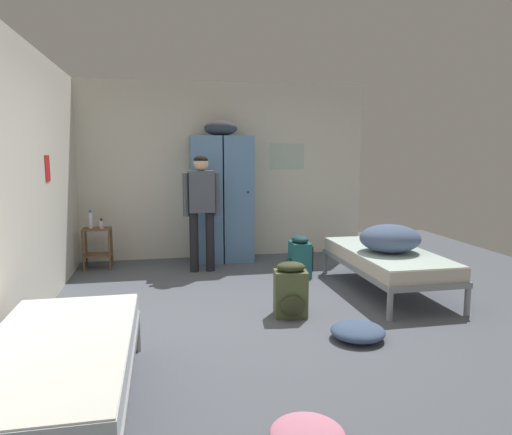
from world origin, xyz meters
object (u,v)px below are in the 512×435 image
bed_left_front (57,360)px  clothes_pile_denim (358,331)px  locker_bank (221,196)px  shelf_unit (98,244)px  person_traveler (202,202)px  bedding_heap (390,238)px  clothes_pile_pink (307,435)px  water_bottle (91,220)px  backpack_teal (299,257)px  lotion_bottle (101,224)px  bed_right (387,259)px  backpack_olive (291,291)px

bed_left_front → clothes_pile_denim: bed_left_front is taller
clothes_pile_denim → locker_bank: bearing=103.8°
shelf_unit → person_traveler: (1.42, -0.45, 0.60)m
bedding_heap → clothes_pile_pink: bearing=-125.1°
water_bottle → backpack_teal: size_ratio=0.46×
water_bottle → lotion_bottle: size_ratio=1.80×
lotion_bottle → clothes_pile_pink: lotion_bottle is taller
shelf_unit → bed_right: 3.89m
person_traveler → clothes_pile_denim: 2.99m
water_bottle → clothes_pile_pink: 4.80m
bed_right → bedding_heap: size_ratio=2.74×
water_bottle → locker_bank: bearing=3.9°
clothes_pile_denim → shelf_unit: bearing=129.8°
locker_bank → person_traveler: (-0.34, -0.59, -0.02)m
locker_bank → bedding_heap: (1.67, -2.03, -0.32)m
shelf_unit → clothes_pile_pink: (1.67, -4.40, -0.30)m
shelf_unit → lotion_bottle: lotion_bottle is taller
shelf_unit → backpack_olive: size_ratio=1.04×
shelf_unit → clothes_pile_denim: 4.00m
bedding_heap → person_traveler: person_traveler is taller
lotion_bottle → locker_bank: bearing=6.3°
locker_bank → shelf_unit: bearing=-175.2°
bed_left_front → clothes_pile_pink: 1.56m
bedding_heap → water_bottle: (-3.52, 1.91, 0.04)m
shelf_unit → person_traveler: bearing=-17.4°
bed_left_front → lotion_bottle: size_ratio=13.69×
locker_bank → backpack_olive: size_ratio=3.76×
shelf_unit → clothes_pile_pink: bearing=-69.2°
person_traveler → backpack_teal: bearing=-24.2°
bed_right → clothes_pile_pink: bed_right is taller
bed_left_front → bedding_heap: bedding_heap is taller
bed_left_front → backpack_olive: bearing=38.1°
shelf_unit → locker_bank: bearing=4.8°
water_bottle → backpack_teal: bearing=-20.4°
water_bottle → clothes_pile_denim: (2.63, -3.09, -0.62)m
person_traveler → clothes_pile_pink: size_ratio=3.50×
backpack_olive → lotion_bottle: bearing=131.2°
bed_right → bedding_heap: (-0.02, -0.10, 0.27)m
shelf_unit → person_traveler: 1.61m
bedding_heap → person_traveler: bearing=144.5°
backpack_teal → lotion_bottle: bearing=159.6°
shelf_unit → bed_left_front: size_ratio=0.30×
clothes_pile_pink → shelf_unit: bearing=110.8°
bedding_heap → lotion_bottle: bearing=151.3°
backpack_teal → clothes_pile_pink: bearing=-105.7°
backpack_teal → clothes_pile_pink: backpack_teal is taller
clothes_pile_pink → backpack_olive: bearing=77.2°
locker_bank → backpack_teal: 1.60m
clothes_pile_denim → clothes_pile_pink: 1.59m
bedding_heap → clothes_pile_denim: 1.59m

